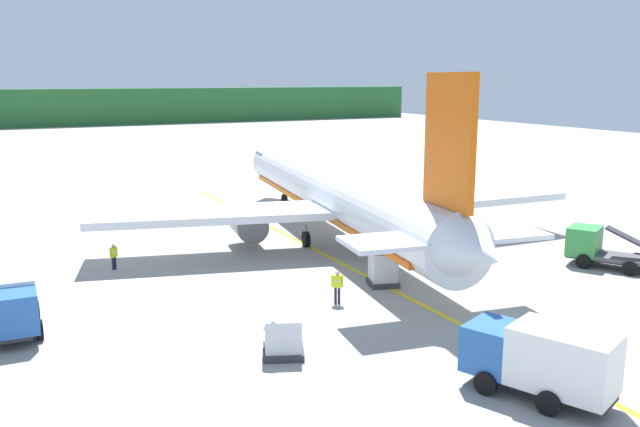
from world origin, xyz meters
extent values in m
cube|color=#999993|center=(0.00, 48.00, -0.10)|extent=(240.00, 320.00, 0.20)
cube|color=#28602D|center=(0.00, 151.90, 4.46)|extent=(216.00, 6.00, 8.93)
cylinder|color=silver|center=(17.26, 19.62, 3.50)|extent=(8.89, 36.17, 3.80)
cone|color=silver|center=(19.99, 38.63, 3.50)|extent=(3.92, 2.89, 3.61)
cone|color=silver|center=(14.47, 0.22, 3.90)|extent=(3.65, 3.63, 3.23)
cube|color=#192333|center=(19.68, 36.45, 4.36)|extent=(3.54, 2.84, 0.60)
cube|color=silver|center=(7.93, 18.94, 2.83)|extent=(16.69, 8.58, 0.50)
cylinder|color=slate|center=(10.90, 20.33, 1.63)|extent=(2.63, 3.48, 2.20)
cube|color=silver|center=(26.02, 16.34, 2.83)|extent=(16.17, 5.41, 0.50)
cylinder|color=slate|center=(23.57, 18.51, 1.63)|extent=(2.63, 3.48, 2.20)
cube|color=#D8590C|center=(14.91, 3.29, 8.65)|extent=(0.98, 4.41, 6.50)
cube|color=silver|center=(14.91, 3.29, 3.90)|extent=(10.75, 4.65, 0.24)
cube|color=#D8590C|center=(17.26, 19.62, 2.46)|extent=(8.19, 32.58, 0.36)
cylinder|color=black|center=(19.21, 33.16, 0.55)|extent=(0.50, 1.14, 1.10)
cylinder|color=gray|center=(19.21, 33.16, 1.35)|extent=(0.20, 0.20, 0.50)
cylinder|color=black|center=(14.47, 18.51, 0.55)|extent=(0.50, 1.14, 1.10)
cylinder|color=gray|center=(14.47, 18.51, 1.35)|extent=(0.20, 0.20, 0.50)
cylinder|color=black|center=(19.62, 17.77, 0.55)|extent=(0.50, 1.14, 1.10)
cylinder|color=gray|center=(19.62, 17.77, 1.35)|extent=(0.20, 0.20, 0.50)
cube|color=#2659A5|center=(-4.69, 8.31, 1.50)|extent=(2.24, 1.84, 1.80)
cube|color=#192333|center=(-4.70, 7.46, 1.86)|extent=(1.85, 0.12, 0.94)
cube|color=white|center=(-4.62, 11.45, 1.60)|extent=(2.29, 4.52, 2.00)
cube|color=#262628|center=(-4.64, 10.55, 0.52)|extent=(1.67, 6.31, 0.16)
cylinder|color=black|center=(-3.58, 8.59, 0.45)|extent=(0.30, 0.91, 0.90)
cylinder|color=black|center=(-3.52, 11.43, 0.45)|extent=(0.30, 0.91, 0.90)
cube|color=#2659A5|center=(11.80, -4.01, 1.50)|extent=(2.73, 2.52, 1.80)
cube|color=#192333|center=(11.46, -3.23, 1.86)|extent=(1.73, 0.80, 0.94)
cube|color=white|center=(12.87, -6.49, 1.70)|extent=(3.45, 4.18, 2.20)
cube|color=#262628|center=(12.51, -5.66, 0.52)|extent=(3.55, 5.58, 0.16)
cylinder|color=black|center=(10.91, -4.72, 0.45)|extent=(0.61, 0.94, 0.90)
cylinder|color=black|center=(12.93, -3.85, 0.45)|extent=(0.61, 0.94, 0.90)
cylinder|color=black|center=(11.86, -6.93, 0.45)|extent=(0.61, 0.94, 0.90)
cylinder|color=black|center=(13.88, -6.06, 0.45)|extent=(0.61, 0.94, 0.90)
cube|color=#338C3F|center=(28.39, 6.69, 1.50)|extent=(2.80, 2.64, 1.80)
cube|color=#192333|center=(27.98, 7.44, 1.86)|extent=(1.65, 0.97, 0.94)
cube|color=#4C4C51|center=(29.84, 4.09, 0.72)|extent=(3.94, 4.70, 0.24)
cube|color=#262628|center=(29.40, 4.88, 0.52)|extent=(4.24, 5.95, 0.16)
cylinder|color=black|center=(27.58, 5.90, 0.45)|extent=(0.68, 0.92, 0.90)
cylinder|color=black|center=(29.50, 6.97, 0.45)|extent=(0.68, 0.92, 0.90)
cylinder|color=black|center=(28.88, 3.56, 0.45)|extent=(0.68, 0.92, 0.90)
cylinder|color=black|center=(30.80, 4.63, 0.45)|extent=(0.68, 0.92, 0.90)
cube|color=#333338|center=(5.57, 2.00, 0.15)|extent=(2.25, 2.25, 0.30)
cube|color=silver|center=(5.57, 2.00, 1.01)|extent=(1.99, 1.99, 1.43)
cube|color=silver|center=(5.08, 2.20, 1.58)|extent=(1.15, 1.67, 0.56)
cube|color=#333338|center=(14.58, 8.51, 0.15)|extent=(2.00, 2.00, 0.30)
cube|color=silver|center=(14.58, 8.51, 1.11)|extent=(1.75, 1.75, 1.62)
cube|color=silver|center=(15.06, 8.37, 1.77)|extent=(0.97, 1.54, 0.54)
cylinder|color=#191E33|center=(1.35, 18.59, 0.40)|extent=(0.14, 0.14, 0.80)
cylinder|color=#191E33|center=(1.50, 18.70, 0.40)|extent=(0.14, 0.14, 0.80)
cube|color=#CCE519|center=(1.43, 18.64, 1.10)|extent=(0.48, 0.44, 0.60)
cube|color=silver|center=(1.43, 18.64, 1.13)|extent=(0.50, 0.45, 0.06)
sphere|color=tan|center=(1.43, 18.64, 1.51)|extent=(0.22, 0.22, 0.22)
cylinder|color=#CCE519|center=(1.21, 18.48, 1.13)|extent=(0.09, 0.09, 0.57)
cylinder|color=#CCE519|center=(1.64, 18.80, 1.13)|extent=(0.09, 0.09, 0.57)
cylinder|color=#191E33|center=(10.70, 6.92, 0.44)|extent=(0.14, 0.14, 0.88)
cylinder|color=#191E33|center=(10.85, 6.82, 0.44)|extent=(0.14, 0.14, 0.88)
cube|color=#CCE519|center=(10.77, 6.87, 1.21)|extent=(0.49, 0.42, 0.66)
cube|color=silver|center=(10.77, 6.87, 1.24)|extent=(0.50, 0.43, 0.06)
sphere|color=tan|center=(10.77, 6.87, 1.66)|extent=(0.24, 0.24, 0.24)
cylinder|color=#CCE519|center=(10.54, 7.01, 1.24)|extent=(0.09, 0.09, 0.63)
cylinder|color=#CCE519|center=(11.00, 6.73, 1.24)|extent=(0.09, 0.09, 0.63)
cube|color=yellow|center=(14.65, 14.62, 0.01)|extent=(0.30, 60.00, 0.01)
camera|label=1|loc=(-5.03, -22.79, 11.66)|focal=37.69mm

